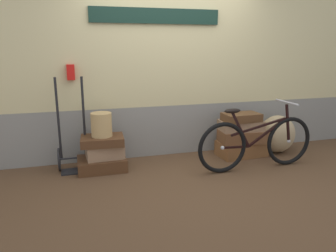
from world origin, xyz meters
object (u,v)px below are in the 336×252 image
Objects in this scene: suitcase_0 at (102,164)px; suitcase_2 at (102,140)px; burlap_sack at (277,134)px; suitcase_5 at (241,125)px; wicker_basket at (101,125)px; luggage_trolley at (73,149)px; suitcase_1 at (105,150)px; suitcase_6 at (241,117)px; suitcase_4 at (242,136)px; bicycle at (256,143)px; suitcase_3 at (241,148)px.

suitcase_2 reaches higher than suitcase_0.
suitcase_5 is at bearing 179.26° from burlap_sack.
luggage_trolley reaches higher than wicker_basket.
suitcase_1 is 0.91× the size of suitcase_6.
suitcase_4 is at bearing -177.92° from burlap_sack.
bicycle is (-0.08, -0.51, 0.05)m from suitcase_4.
suitcase_1 is 2.01m from suitcase_4.
suitcase_5 is at bearing -2.37° from luggage_trolley.
suitcase_0 is 2.06m from suitcase_3.
luggage_trolley reaches higher than suitcase_3.
burlap_sack reaches higher than suitcase_0.
suitcase_6 reaches higher than suitcase_5.
suitcase_6 is at bearing -149.18° from suitcase_3.
suitcase_1 is at bearing -175.77° from suitcase_5.
suitcase_5 is 0.37× the size of bicycle.
suitcase_1 is at bearing 175.47° from suitcase_3.
wicker_basket is 0.18× the size of bicycle.
luggage_trolley reaches higher than suitcase_6.
suitcase_1 is at bearing -176.78° from suitcase_4.
suitcase_6 reaches higher than suitcase_0.
suitcase_5 is 1.17× the size of suitcase_6.
suitcase_6 is (-0.05, -0.03, 0.49)m from suitcase_3.
suitcase_5 is (2.03, 0.02, 0.38)m from suitcase_0.
suitcase_6 is at bearing -4.73° from suitcase_1.
suitcase_4 is 0.52m from bicycle.
wicker_basket is 0.54× the size of burlap_sack.
suitcase_3 is at bearing 0.19° from wicker_basket.
bicycle is at bearing -15.40° from luggage_trolley.
suitcase_2 is at bearing -17.15° from suitcase_0.
burlap_sack reaches higher than suitcase_5.
suitcase_6 is (-0.02, -0.04, 0.13)m from suitcase_5.
luggage_trolley is (-0.37, 0.11, -0.34)m from wicker_basket.
suitcase_0 is at bearing 165.13° from bicycle.
suitcase_3 reaches higher than suitcase_0.
suitcase_0 is 0.51× the size of luggage_trolley.
suitcase_0 is at bearing -18.32° from luggage_trolley.
suitcase_6 is 2.00m from wicker_basket.
suitcase_4 is 2.41m from luggage_trolley.
bicycle is (1.93, -0.55, 0.10)m from suitcase_1.
burlap_sack is (0.60, 0.02, -0.02)m from suitcase_4.
burlap_sack is (2.61, -0.02, 0.03)m from suitcase_1.
suitcase_0 is at bearing -175.03° from suitcase_5.
wicker_basket is at bearing 95.23° from suitcase_2.
suitcase_6 reaches higher than suitcase_3.
suitcase_0 is 2.07m from suitcase_5.
suitcase_4 is at bearing -0.16° from suitcase_0.
bicycle reaches higher than suitcase_4.
suitcase_0 is at bearing 176.20° from suitcase_3.
suitcase_2 is at bearing 176.38° from suitcase_3.
burlap_sack is at bearing 0.39° from suitcase_0.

